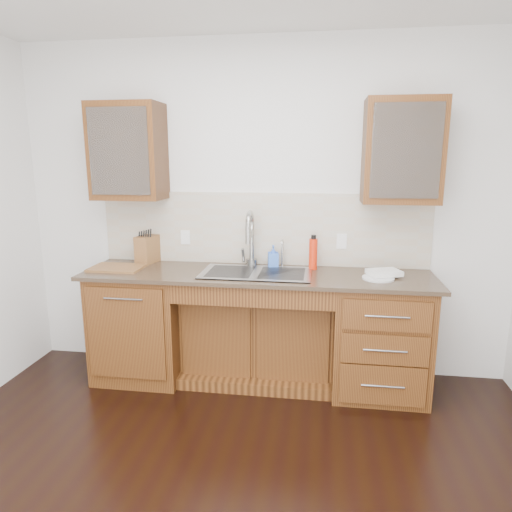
# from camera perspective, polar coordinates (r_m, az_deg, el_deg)

# --- Properties ---
(wall_back) EXTENTS (4.00, 0.10, 2.70)m
(wall_back) POSITION_cam_1_polar(r_m,az_deg,el_deg) (3.80, 0.87, 5.72)
(wall_back) COLOR white
(wall_back) RESTS_ON ground
(base_cabinet_left) EXTENTS (0.70, 0.62, 0.88)m
(base_cabinet_left) POSITION_cam_1_polar(r_m,az_deg,el_deg) (3.92, -13.95, -8.19)
(base_cabinet_left) COLOR #593014
(base_cabinet_left) RESTS_ON ground
(base_cabinet_center) EXTENTS (1.20, 0.44, 0.70)m
(base_cabinet_center) POSITION_cam_1_polar(r_m,az_deg,el_deg) (3.79, 0.28, -9.95)
(base_cabinet_center) COLOR #593014
(base_cabinet_center) RESTS_ON ground
(base_cabinet_right) EXTENTS (0.70, 0.62, 0.88)m
(base_cabinet_right) POSITION_cam_1_polar(r_m,az_deg,el_deg) (3.68, 15.14, -9.65)
(base_cabinet_right) COLOR #593014
(base_cabinet_right) RESTS_ON ground
(countertop) EXTENTS (2.70, 0.65, 0.03)m
(countertop) POSITION_cam_1_polar(r_m,az_deg,el_deg) (3.52, 0.06, -2.38)
(countertop) COLOR #84705B
(countertop) RESTS_ON base_cabinet_left
(backsplash) EXTENTS (2.70, 0.02, 0.59)m
(backsplash) POSITION_cam_1_polar(r_m,az_deg,el_deg) (3.76, 0.74, 3.41)
(backsplash) COLOR beige
(backsplash) RESTS_ON wall_back
(sink) EXTENTS (0.84, 0.46, 0.19)m
(sink) POSITION_cam_1_polar(r_m,az_deg,el_deg) (3.52, 0.02, -3.54)
(sink) COLOR #9E9EA5
(sink) RESTS_ON countertop
(faucet) EXTENTS (0.04, 0.04, 0.40)m
(faucet) POSITION_cam_1_polar(r_m,az_deg,el_deg) (3.69, -0.54, 1.74)
(faucet) COLOR #999993
(faucet) RESTS_ON countertop
(filter_tap) EXTENTS (0.02, 0.02, 0.24)m
(filter_tap) POSITION_cam_1_polar(r_m,az_deg,el_deg) (3.69, 3.33, 0.44)
(filter_tap) COLOR #999993
(filter_tap) RESTS_ON countertop
(upper_cabinet_left) EXTENTS (0.55, 0.34, 0.75)m
(upper_cabinet_left) POSITION_cam_1_polar(r_m,az_deg,el_deg) (3.84, -15.67, 12.44)
(upper_cabinet_left) COLOR #593014
(upper_cabinet_left) RESTS_ON wall_back
(upper_cabinet_right) EXTENTS (0.55, 0.34, 0.75)m
(upper_cabinet_right) POSITION_cam_1_polar(r_m,az_deg,el_deg) (3.57, 17.79, 12.34)
(upper_cabinet_right) COLOR #593014
(upper_cabinet_right) RESTS_ON wall_back
(outlet_left) EXTENTS (0.08, 0.01, 0.12)m
(outlet_left) POSITION_cam_1_polar(r_m,az_deg,el_deg) (3.90, -8.81, 2.32)
(outlet_left) COLOR white
(outlet_left) RESTS_ON backsplash
(outlet_right) EXTENTS (0.08, 0.01, 0.12)m
(outlet_right) POSITION_cam_1_polar(r_m,az_deg,el_deg) (3.73, 10.65, 1.81)
(outlet_right) COLOR white
(outlet_right) RESTS_ON backsplash
(soap_bottle) EXTENTS (0.10, 0.10, 0.18)m
(soap_bottle) POSITION_cam_1_polar(r_m,az_deg,el_deg) (3.67, 2.17, -0.06)
(soap_bottle) COLOR #3C6FDE
(soap_bottle) RESTS_ON countertop
(water_bottle) EXTENTS (0.07, 0.07, 0.25)m
(water_bottle) POSITION_cam_1_polar(r_m,az_deg,el_deg) (3.63, 7.15, 0.24)
(water_bottle) COLOR red
(water_bottle) RESTS_ON countertop
(plate) EXTENTS (0.30, 0.30, 0.01)m
(plate) POSITION_cam_1_polar(r_m,az_deg,el_deg) (3.47, 15.02, -2.69)
(plate) COLOR silver
(plate) RESTS_ON countertop
(dish_towel) EXTENTS (0.28, 0.24, 0.04)m
(dish_towel) POSITION_cam_1_polar(r_m,az_deg,el_deg) (3.53, 15.72, -2.00)
(dish_towel) COLOR white
(dish_towel) RESTS_ON plate
(knife_block) EXTENTS (0.17, 0.23, 0.23)m
(knife_block) POSITION_cam_1_polar(r_m,az_deg,el_deg) (3.94, -13.41, 0.84)
(knife_block) COLOR #A4662F
(knife_block) RESTS_ON countertop
(cutting_board) EXTENTS (0.41, 0.29, 0.02)m
(cutting_board) POSITION_cam_1_polar(r_m,az_deg,el_deg) (3.81, -16.98, -1.42)
(cutting_board) COLOR olive
(cutting_board) RESTS_ON countertop
(cup_left_a) EXTENTS (0.14, 0.14, 0.11)m
(cup_left_a) POSITION_cam_1_polar(r_m,az_deg,el_deg) (3.90, -17.57, 11.64)
(cup_left_a) COLOR white
(cup_left_a) RESTS_ON upper_cabinet_left
(cup_left_b) EXTENTS (0.11, 0.11, 0.09)m
(cup_left_b) POSITION_cam_1_polar(r_m,az_deg,el_deg) (3.81, -14.40, 11.70)
(cup_left_b) COLOR silver
(cup_left_b) RESTS_ON upper_cabinet_left
(cup_right_a) EXTENTS (0.16, 0.16, 0.10)m
(cup_right_a) POSITION_cam_1_polar(r_m,az_deg,el_deg) (3.56, 16.62, 11.61)
(cup_right_a) COLOR white
(cup_right_a) RESTS_ON upper_cabinet_right
(cup_right_b) EXTENTS (0.14, 0.14, 0.10)m
(cup_right_b) POSITION_cam_1_polar(r_m,az_deg,el_deg) (3.58, 18.56, 11.52)
(cup_right_b) COLOR white
(cup_right_b) RESTS_ON upper_cabinet_right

